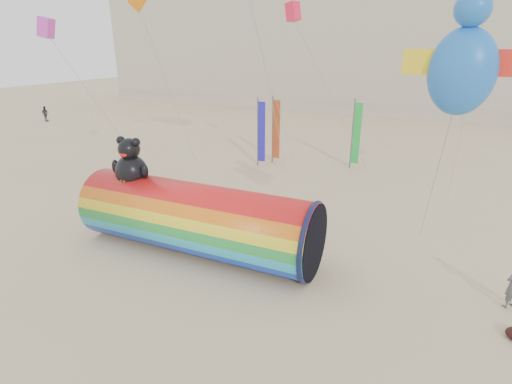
% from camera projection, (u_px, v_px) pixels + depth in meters
% --- Properties ---
extents(ground, '(160.00, 160.00, 0.00)m').
position_uv_depth(ground, '(232.00, 250.00, 18.19)').
color(ground, '#CCB58C').
rests_on(ground, ground).
extents(hotel_building, '(60.40, 15.40, 20.60)m').
position_uv_depth(hotel_building, '(306.00, 34.00, 58.45)').
color(hotel_building, '#B7AD99').
rests_on(hotel_building, ground).
extents(windsock_assembly, '(10.87, 3.31, 5.01)m').
position_uv_depth(windsock_assembly, '(196.00, 217.00, 17.57)').
color(windsock_assembly, red).
rests_on(windsock_assembly, ground).
extents(festival_banners, '(7.23, 2.51, 5.20)m').
position_uv_depth(festival_banners, '(297.00, 132.00, 30.00)').
color(festival_banners, '#59595E').
rests_on(festival_banners, ground).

